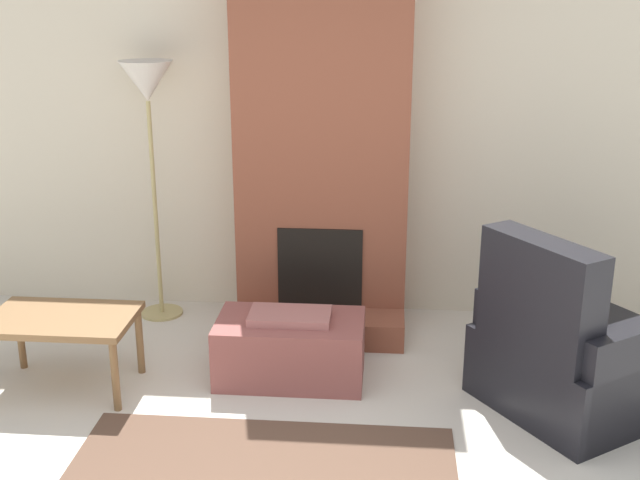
{
  "coord_description": "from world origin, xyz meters",
  "views": [
    {
      "loc": [
        0.43,
        -2.72,
        2.32
      ],
      "look_at": [
        0.0,
        2.33,
        0.66
      ],
      "focal_mm": 45.0,
      "sensor_mm": 36.0,
      "label": 1
    }
  ],
  "objects_px": {
    "side_table": "(62,325)",
    "floor_lamp_left": "(148,97)",
    "armchair": "(573,357)",
    "ottoman": "(290,347)"
  },
  "relations": [
    {
      "from": "armchair",
      "to": "floor_lamp_left",
      "type": "relative_size",
      "value": 0.73
    },
    {
      "from": "side_table",
      "to": "floor_lamp_left",
      "type": "xyz_separation_m",
      "value": [
        0.25,
        1.13,
        1.16
      ]
    },
    {
      "from": "side_table",
      "to": "floor_lamp_left",
      "type": "distance_m",
      "value": 1.64
    },
    {
      "from": "armchair",
      "to": "side_table",
      "type": "xyz_separation_m",
      "value": [
        -2.92,
        -0.04,
        0.1
      ]
    },
    {
      "from": "side_table",
      "to": "floor_lamp_left",
      "type": "height_order",
      "value": "floor_lamp_left"
    },
    {
      "from": "ottoman",
      "to": "floor_lamp_left",
      "type": "height_order",
      "value": "floor_lamp_left"
    },
    {
      "from": "ottoman",
      "to": "floor_lamp_left",
      "type": "relative_size",
      "value": 0.49
    },
    {
      "from": "armchair",
      "to": "side_table",
      "type": "distance_m",
      "value": 2.92
    },
    {
      "from": "armchair",
      "to": "side_table",
      "type": "relative_size",
      "value": 1.58
    },
    {
      "from": "side_table",
      "to": "ottoman",
      "type": "bearing_deg",
      "value": 10.71
    }
  ]
}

